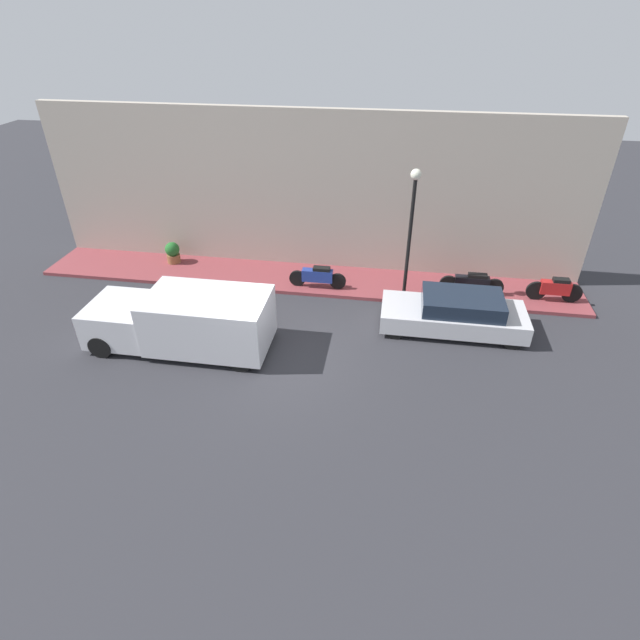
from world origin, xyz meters
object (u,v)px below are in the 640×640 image
object	(u,v)px
motorcycle_blue	(318,276)
motorcycle_black	(472,283)
streetlamp	(412,215)
parked_car	(455,313)
motorcycle_red	(555,289)
potted_plant	(173,252)
delivery_van	(182,320)

from	to	relation	value
motorcycle_blue	motorcycle_black	bearing A→B (deg)	-86.08
motorcycle_blue	streetlamp	world-z (taller)	streetlamp
parked_car	motorcycle_red	bearing A→B (deg)	-57.97
motorcycle_black	motorcycle_red	bearing A→B (deg)	-91.14
motorcycle_blue	motorcycle_black	xyz separation A→B (m)	(0.36, -5.30, -0.00)
potted_plant	motorcycle_red	bearing A→B (deg)	-93.29
delivery_van	motorcycle_black	distance (m)	9.66
motorcycle_blue	streetlamp	distance (m)	3.89
motorcycle_blue	potted_plant	size ratio (longest dim) A/B	2.46
motorcycle_black	potted_plant	size ratio (longest dim) A/B	2.64
delivery_van	potted_plant	xyz separation A→B (m)	(5.06, 2.50, -0.35)
parked_car	motorcycle_blue	world-z (taller)	parked_car
motorcycle_black	streetlamp	bearing A→B (deg)	101.09
motorcycle_red	potted_plant	world-z (taller)	motorcycle_red
delivery_van	potted_plant	distance (m)	5.65
streetlamp	parked_car	bearing A→B (deg)	-138.22
parked_car	motorcycle_black	bearing A→B (deg)	-18.33
motorcycle_blue	motorcycle_red	distance (m)	8.00
delivery_van	streetlamp	distance (m)	7.74
motorcycle_blue	parked_car	bearing A→B (deg)	-111.77
parked_car	delivery_van	world-z (taller)	delivery_van
motorcycle_black	parked_car	bearing A→B (deg)	161.67
streetlamp	potted_plant	size ratio (longest dim) A/B	5.30
delivery_van	motorcycle_red	bearing A→B (deg)	-69.39
motorcycle_black	potted_plant	xyz separation A→B (m)	(0.74, 11.14, -0.01)
motorcycle_black	potted_plant	distance (m)	11.16
parked_car	potted_plant	size ratio (longest dim) A/B	5.36
motorcycle_black	streetlamp	size ratio (longest dim) A/B	0.50
parked_car	potted_plant	distance (m)	10.82
motorcycle_black	streetlamp	world-z (taller)	streetlamp
delivery_van	motorcycle_blue	world-z (taller)	delivery_van
delivery_van	motorcycle_blue	size ratio (longest dim) A/B	2.64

